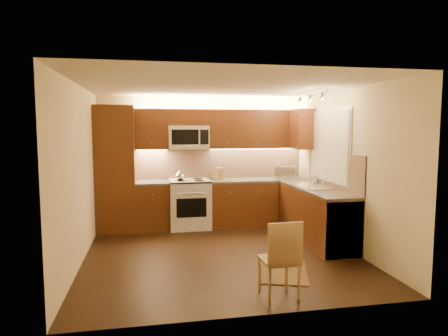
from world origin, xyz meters
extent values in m
cube|color=black|center=(0.00, 0.00, 0.00)|extent=(4.00, 4.00, 0.01)
cube|color=beige|center=(0.00, 0.00, 2.50)|extent=(4.00, 4.00, 0.01)
cube|color=beige|center=(0.00, 2.00, 1.25)|extent=(4.00, 0.01, 2.50)
cube|color=beige|center=(0.00, -2.00, 1.25)|extent=(4.00, 0.01, 2.50)
cube|color=beige|center=(-2.00, 0.00, 1.25)|extent=(0.01, 4.00, 2.50)
cube|color=beige|center=(2.00, 0.00, 1.25)|extent=(0.01, 4.00, 2.50)
cube|color=#4F2210|center=(-1.65, 1.70, 1.15)|extent=(0.70, 0.60, 2.30)
cube|color=#4F2210|center=(-0.99, 1.70, 0.43)|extent=(0.62, 0.60, 0.86)
cube|color=#33322F|center=(-0.99, 1.70, 0.88)|extent=(0.62, 0.60, 0.04)
cube|color=#4F2210|center=(1.04, 1.70, 0.43)|extent=(1.92, 0.60, 0.86)
cube|color=#33322F|center=(1.04, 1.70, 0.88)|extent=(1.92, 0.60, 0.04)
cube|color=#4F2210|center=(1.70, 0.40, 0.43)|extent=(0.60, 2.00, 0.86)
cube|color=#33322F|center=(1.70, 0.40, 0.88)|extent=(0.60, 2.00, 0.04)
cube|color=silver|center=(1.70, -0.30, 0.43)|extent=(0.58, 0.60, 0.84)
cube|color=tan|center=(0.35, 1.99, 1.20)|extent=(3.30, 0.02, 0.60)
cube|color=tan|center=(1.99, 0.40, 1.20)|extent=(0.02, 2.00, 0.60)
cube|color=#4F2210|center=(-0.99, 1.82, 1.88)|extent=(0.62, 0.35, 0.75)
cube|color=#4F2210|center=(1.04, 1.82, 1.88)|extent=(1.92, 0.35, 0.75)
cube|color=#4F2210|center=(-0.30, 1.82, 2.09)|extent=(0.76, 0.35, 0.31)
cube|color=#4F2210|center=(1.82, 1.40, 1.88)|extent=(0.35, 0.50, 0.75)
cube|color=silver|center=(1.99, 0.55, 1.60)|extent=(0.03, 1.44, 1.24)
cube|color=silver|center=(1.97, 0.55, 1.60)|extent=(0.02, 1.36, 1.16)
cube|color=silver|center=(1.55, 0.40, 2.46)|extent=(0.04, 1.20, 0.03)
cube|color=silver|center=(1.62, 1.73, 1.02)|extent=(0.48, 0.42, 0.24)
cube|color=#A37049|center=(0.28, 1.73, 1.02)|extent=(0.15, 0.19, 0.24)
cylinder|color=silver|center=(0.14, 1.94, 0.95)|extent=(0.06, 0.06, 0.10)
cylinder|color=brown|center=(0.23, 1.85, 0.95)|extent=(0.05, 0.05, 0.10)
cylinder|color=silver|center=(0.17, 1.93, 0.95)|extent=(0.05, 0.05, 0.09)
cylinder|color=olive|center=(0.14, 1.94, 0.95)|extent=(0.06, 0.06, 0.11)
imported|color=silver|center=(1.94, 1.03, 0.98)|extent=(0.09, 0.09, 0.17)
cube|color=black|center=(0.67, -0.90, 0.01)|extent=(0.86, 1.05, 0.01)
camera|label=1|loc=(-1.04, -5.69, 1.90)|focal=31.57mm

